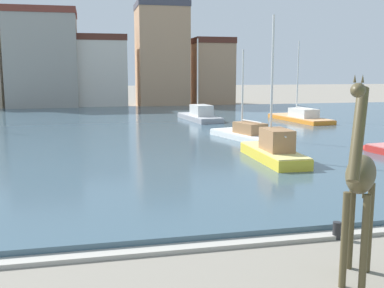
{
  "coord_description": "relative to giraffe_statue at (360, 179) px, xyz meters",
  "views": [
    {
      "loc": [
        -1.17,
        -1.79,
        4.79
      ],
      "look_at": [
        2.36,
        13.9,
        2.2
      ],
      "focal_mm": 42.47,
      "sensor_mm": 36.0,
      "label": 1
    }
  ],
  "objects": [
    {
      "name": "townhouse_end_terrace",
      "position": [
        3.86,
        52.84,
        4.46
      ],
      "size": [
        6.72,
        6.75,
        13.73
      ],
      "color": "tan",
      "rests_on": "ground"
    },
    {
      "name": "sailboat_grey",
      "position": [
        4.0,
        32.37,
        -1.85
      ],
      "size": [
        2.92,
        7.85,
        7.72
      ],
      "color": "#939399",
      "rests_on": "ground"
    },
    {
      "name": "townhouse_narrow_midrow",
      "position": [
        -4.19,
        52.33,
        2.29
      ],
      "size": [
        6.52,
        5.12,
        9.39
      ],
      "color": "beige",
      "rests_on": "ground"
    },
    {
      "name": "townhouse_wide_warehouse",
      "position": [
        11.06,
        54.69,
        2.24
      ],
      "size": [
        5.46,
        8.03,
        9.29
      ],
      "color": "tan",
      "rests_on": "ground"
    },
    {
      "name": "sailboat_white",
      "position": [
        4.18,
        20.18,
        -1.93
      ],
      "size": [
        3.62,
        7.36,
        6.19
      ],
      "color": "white",
      "rests_on": "ground"
    },
    {
      "name": "sailboat_orange",
      "position": [
        12.79,
        29.86,
        -1.93
      ],
      "size": [
        3.21,
        9.01,
        7.47
      ],
      "color": "orange",
      "rests_on": "ground"
    },
    {
      "name": "quay_edge_coping",
      "position": [
        -4.63,
        2.68,
        -2.36
      ],
      "size": [
        84.28,
        0.5,
        0.12
      ],
      "primitive_type": "cube",
      "color": "#ADA89E",
      "rests_on": "ground"
    },
    {
      "name": "mooring_bollard",
      "position": [
        1.02,
        2.53,
        -2.17
      ],
      "size": [
        0.24,
        0.24,
        0.5
      ],
      "primitive_type": "cylinder",
      "color": "#232326",
      "rests_on": "ground"
    },
    {
      "name": "harbor_water",
      "position": [
        -4.63,
        26.46,
        -2.27
      ],
      "size": [
        84.28,
        47.07,
        0.29
      ],
      "primitive_type": "cube",
      "color": "#3D5666",
      "rests_on": "ground"
    },
    {
      "name": "giraffe_statue",
      "position": [
        0.0,
        0.0,
        0.0
      ],
      "size": [
        2.01,
        2.34,
        4.73
      ],
      "color": "#4C4228",
      "rests_on": "ground"
    },
    {
      "name": "sailboat_yellow",
      "position": [
        3.22,
        12.85,
        -1.77
      ],
      "size": [
        1.79,
        6.45,
        7.55
      ],
      "color": "gold",
      "rests_on": "ground"
    },
    {
      "name": "townhouse_tall_gabled",
      "position": [
        -11.42,
        52.45,
        3.82
      ],
      "size": [
        8.69,
        7.35,
        12.44
      ],
      "color": "gray",
      "rests_on": "ground"
    }
  ]
}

